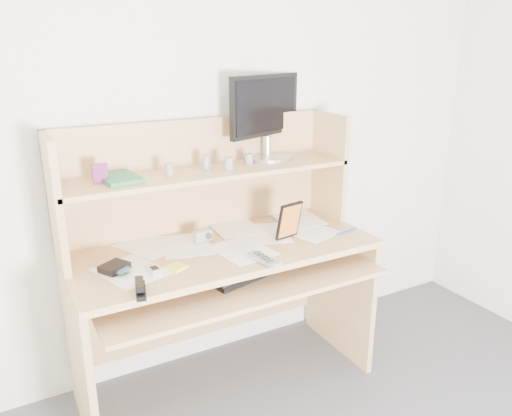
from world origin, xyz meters
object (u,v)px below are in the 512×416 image
desk (218,252)px  monitor (266,114)px  keyboard (254,268)px  game_case (289,221)px  tv_remote (264,259)px

desk → monitor: (0.36, 0.17, 0.61)m
desk → monitor: bearing=25.2°
keyboard → game_case: (0.21, 0.04, 0.18)m
desk → game_case: size_ratio=7.74×
game_case → monitor: (0.05, 0.32, 0.46)m
tv_remote → keyboard: bearing=66.5°
tv_remote → monitor: (0.29, 0.49, 0.54)m
keyboard → tv_remote: size_ratio=2.98×
desk → tv_remote: desk is taller
monitor → keyboard: bearing=-146.1°
keyboard → game_case: game_case is taller
desk → monitor: 0.72m
desk → keyboard: desk is taller
game_case → monitor: 0.56m
tv_remote → monitor: size_ratio=0.37×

